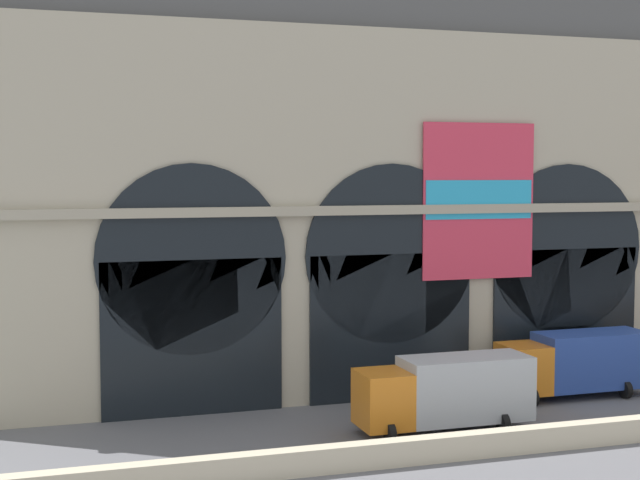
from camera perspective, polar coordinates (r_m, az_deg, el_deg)
name	(u,v)px	position (r m, az deg, el deg)	size (l,w,h in m)	color
ground_plane	(434,426)	(41.04, 7.00, -11.26)	(200.00, 200.00, 0.00)	slate
quay_parapet_wall	(483,444)	(37.05, 9.95, -12.23)	(90.00, 0.70, 0.96)	beige
station_building	(376,184)	(46.14, 3.45, 3.46)	(40.05, 4.68, 21.30)	#B2A891
box_truck_center	(446,391)	(39.97, 7.75, -9.17)	(7.50, 2.91, 3.12)	orange
box_truck_mideast	(575,362)	(47.11, 15.40, -7.24)	(7.50, 2.91, 3.12)	orange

